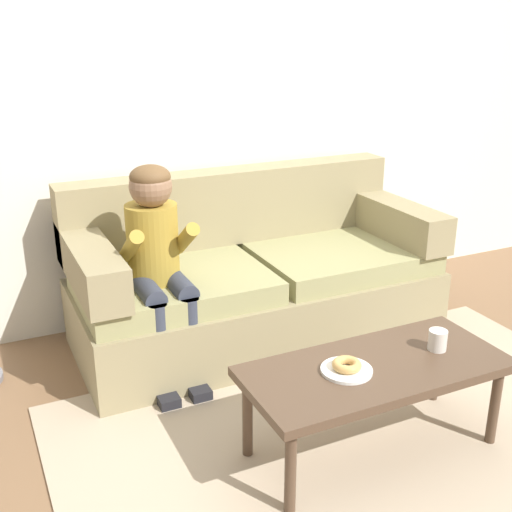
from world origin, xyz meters
TOP-DOWN VIEW (x-y plane):
  - ground at (0.00, 0.00)m, footprint 10.00×10.00m
  - wall_back at (0.00, 1.40)m, footprint 8.00×0.10m
  - area_rug at (0.00, -0.25)m, footprint 2.71×1.67m
  - couch at (-0.04, 0.85)m, footprint 2.04×0.90m
  - coffee_table at (-0.05, -0.37)m, footprint 1.12×0.50m
  - person_child at (-0.66, 0.64)m, footprint 0.34×0.58m
  - plate at (-0.20, -0.36)m, footprint 0.21×0.21m
  - donut at (-0.20, -0.36)m, footprint 0.14×0.14m
  - mug at (0.26, -0.37)m, footprint 0.08×0.08m
  - toy_controller at (0.57, 0.06)m, footprint 0.23×0.09m

SIDE VIEW (x-z plane):
  - ground at x=0.00m, z-range 0.00..0.00m
  - area_rug at x=0.00m, z-range 0.00..0.01m
  - toy_controller at x=0.57m, z-range 0.00..0.05m
  - couch at x=-0.04m, z-range -0.13..0.81m
  - coffee_table at x=-0.05m, z-range 0.16..0.58m
  - plate at x=-0.20m, z-range 0.42..0.43m
  - donut at x=-0.20m, z-range 0.43..0.47m
  - mug at x=0.26m, z-range 0.42..0.51m
  - person_child at x=-0.66m, z-range 0.12..1.22m
  - wall_back at x=0.00m, z-range 0.00..2.80m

